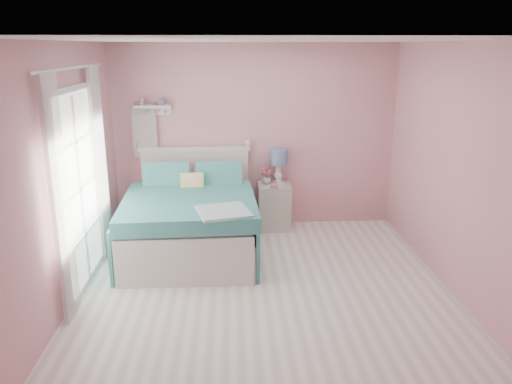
{
  "coord_description": "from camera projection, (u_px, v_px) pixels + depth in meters",
  "views": [
    {
      "loc": [
        -0.34,
        -4.79,
        2.55
      ],
      "look_at": [
        -0.04,
        1.2,
        0.79
      ],
      "focal_mm": 35.0,
      "sensor_mm": 36.0,
      "label": 1
    }
  ],
  "objects": [
    {
      "name": "wall_shelf",
      "position": [
        153.0,
        107.0,
        6.87
      ],
      "size": [
        0.5,
        0.15,
        0.25
      ],
      "color": "silver",
      "rests_on": "room_shell"
    },
    {
      "name": "floor",
      "position": [
        265.0,
        294.0,
        5.33
      ],
      "size": [
        4.5,
        4.5,
        0.0
      ],
      "primitive_type": "plane",
      "color": "beige",
      "rests_on": "ground"
    },
    {
      "name": "room_shell",
      "position": [
        266.0,
        148.0,
        4.88
      ],
      "size": [
        4.5,
        4.5,
        4.5
      ],
      "color": "pink",
      "rests_on": "floor"
    },
    {
      "name": "french_door",
      "position": [
        79.0,
        190.0,
        5.31
      ],
      "size": [
        0.04,
        1.32,
        2.16
      ],
      "color": "silver",
      "rests_on": "floor"
    },
    {
      "name": "teacup",
      "position": [
        274.0,
        185.0,
        6.9
      ],
      "size": [
        0.11,
        0.11,
        0.07
      ],
      "primitive_type": "imported",
      "rotation": [
        0.0,
        0.0,
        -0.21
      ],
      "color": "#CF8A95",
      "rests_on": "nightstand"
    },
    {
      "name": "curtain_far",
      "position": [
        101.0,
        164.0,
        6.0
      ],
      "size": [
        0.04,
        0.4,
        2.32
      ],
      "primitive_type": "cube",
      "color": "white",
      "rests_on": "floor"
    },
    {
      "name": "curtain_near",
      "position": [
        60.0,
        201.0,
        4.57
      ],
      "size": [
        0.04,
        0.4,
        2.32
      ],
      "primitive_type": "cube",
      "color": "white",
      "rests_on": "floor"
    },
    {
      "name": "table_lamp",
      "position": [
        279.0,
        159.0,
        7.08
      ],
      "size": [
        0.24,
        0.24,
        0.49
      ],
      "color": "white",
      "rests_on": "nightstand"
    },
    {
      "name": "nightstand",
      "position": [
        274.0,
        206.0,
        7.17
      ],
      "size": [
        0.46,
        0.45,
        0.66
      ],
      "color": "beige",
      "rests_on": "floor"
    },
    {
      "name": "vase",
      "position": [
        267.0,
        179.0,
        7.08
      ],
      "size": [
        0.17,
        0.17,
        0.13
      ],
      "primitive_type": "imported",
      "rotation": [
        0.0,
        0.0,
        -0.35
      ],
      "color": "silver",
      "rests_on": "nightstand"
    },
    {
      "name": "roses",
      "position": [
        267.0,
        172.0,
        7.05
      ],
      "size": [
        0.14,
        0.11,
        0.12
      ],
      "color": "#C1426D",
      "rests_on": "vase"
    },
    {
      "name": "bed",
      "position": [
        191.0,
        221.0,
        6.35
      ],
      "size": [
        1.67,
        2.07,
        1.18
      ],
      "rotation": [
        0.0,
        0.0,
        0.04
      ],
      "color": "silver",
      "rests_on": "floor"
    },
    {
      "name": "hanging_dress",
      "position": [
        145.0,
        132.0,
        6.95
      ],
      "size": [
        0.34,
        0.03,
        0.72
      ],
      "primitive_type": "cube",
      "color": "white",
      "rests_on": "room_shell"
    }
  ]
}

